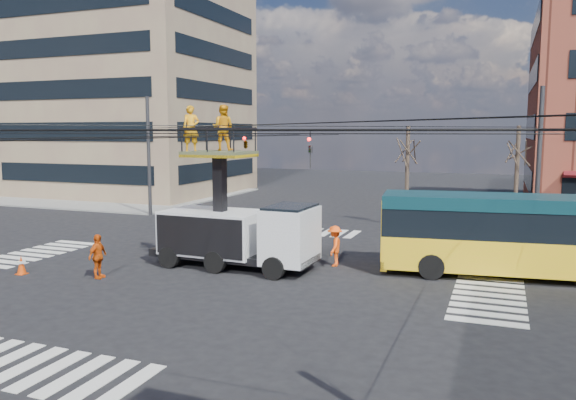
# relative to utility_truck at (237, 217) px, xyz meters

# --- Properties ---
(ground) EXTENTS (120.00, 120.00, 0.00)m
(ground) POSITION_rel_utility_truck_xyz_m (-0.02, -0.86, -2.16)
(ground) COLOR black
(ground) RESTS_ON ground
(sidewalk_nw) EXTENTS (18.00, 18.00, 0.12)m
(sidewalk_nw) POSITION_rel_utility_truck_xyz_m (-21.02, 20.14, -2.10)
(sidewalk_nw) COLOR slate
(sidewalk_nw) RESTS_ON ground
(crosswalks) EXTENTS (22.40, 22.40, 0.02)m
(crosswalks) POSITION_rel_utility_truck_xyz_m (-0.02, -0.86, -2.15)
(crosswalks) COLOR silver
(crosswalks) RESTS_ON ground
(building_tower) EXTENTS (18.06, 16.06, 30.00)m
(building_tower) POSITION_rel_utility_truck_xyz_m (-22.00, 23.11, 12.84)
(building_tower) COLOR #806352
(building_tower) RESTS_ON ground
(overhead_network) EXTENTS (24.24, 24.24, 8.00)m
(overhead_network) POSITION_rel_utility_truck_xyz_m (-0.09, -0.46, 2.12)
(overhead_network) COLOR #2D2D30
(overhead_network) RESTS_ON ground
(tree_a) EXTENTS (2.00, 2.00, 6.00)m
(tree_a) POSITION_rel_utility_truck_xyz_m (4.98, 12.64, 2.46)
(tree_a) COLOR #382B21
(tree_a) RESTS_ON ground
(tree_b) EXTENTS (2.00, 2.00, 6.00)m
(tree_b) POSITION_rel_utility_truck_xyz_m (10.98, 12.64, 2.46)
(tree_b) COLOR #382B21
(tree_b) RESTS_ON ground
(utility_truck) EXTENTS (7.08, 2.85, 6.80)m
(utility_truck) POSITION_rel_utility_truck_xyz_m (0.00, 0.00, 0.00)
(utility_truck) COLOR black
(utility_truck) RESTS_ON ground
(city_bus) EXTENTS (13.11, 4.10, 3.20)m
(city_bus) POSITION_rel_utility_truck_xyz_m (12.15, 2.65, -0.44)
(city_bus) COLOR yellow
(city_bus) RESTS_ON ground
(traffic_cone) EXTENTS (0.36, 0.36, 0.76)m
(traffic_cone) POSITION_rel_utility_truck_xyz_m (-7.57, -4.11, -1.78)
(traffic_cone) COLOR #D13D08
(traffic_cone) RESTS_ON ground
(worker_ground) EXTENTS (0.48, 1.04, 1.73)m
(worker_ground) POSITION_rel_utility_truck_xyz_m (-4.28, -3.51, -1.30)
(worker_ground) COLOR #D8510D
(worker_ground) RESTS_ON ground
(flagger) EXTENTS (0.75, 1.17, 1.73)m
(flagger) POSITION_rel_utility_truck_xyz_m (3.74, 1.73, -1.30)
(flagger) COLOR #FF4D10
(flagger) RESTS_ON ground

